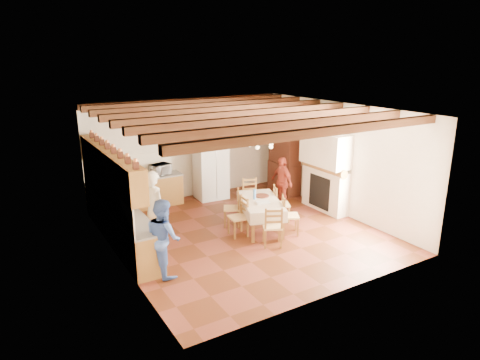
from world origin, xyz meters
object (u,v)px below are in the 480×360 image
at_px(chair_left_near, 238,217).
at_px(person_woman_red, 282,182).
at_px(chair_right_near, 290,215).
at_px(person_woman_blue, 163,237).
at_px(chair_left_far, 232,207).
at_px(chair_end_near, 273,226).
at_px(chair_right_far, 281,204).
at_px(hutch, 284,159).
at_px(refrigerator, 211,169).
at_px(dining_table, 261,203).
at_px(person_man, 154,210).
at_px(microwave, 161,169).
at_px(chair_end_far, 251,196).

relative_size(chair_left_near, person_woman_red, 0.66).
xyz_separation_m(chair_right_near, person_woman_blue, (-3.34, -0.31, 0.30)).
bearing_deg(chair_left_far, chair_end_near, 37.33).
xyz_separation_m(chair_left_near, person_woman_blue, (-2.20, -0.86, 0.30)).
relative_size(chair_right_near, chair_right_far, 1.00).
height_order(chair_left_near, chair_end_near, same).
bearing_deg(chair_right_near, person_woman_red, -0.42).
distance_m(hutch, chair_left_near, 3.69).
xyz_separation_m(refrigerator, dining_table, (-0.05, -2.78, -0.23)).
bearing_deg(chair_right_far, chair_end_near, 161.46).
distance_m(refrigerator, chair_left_far, 2.32).
bearing_deg(person_man, dining_table, -117.76).
distance_m(chair_right_far, microwave, 3.63).
relative_size(refrigerator, chair_left_near, 1.87).
bearing_deg(microwave, chair_end_near, -92.15).
distance_m(chair_right_near, person_woman_red, 1.95).
height_order(chair_left_far, chair_end_near, same).
bearing_deg(dining_table, chair_end_near, -107.96).
xyz_separation_m(chair_left_near, person_woman_red, (2.10, 1.13, 0.25)).
height_order(chair_left_far, person_woman_blue, person_woman_blue).
height_order(hutch, chair_right_near, hutch).
relative_size(chair_right_far, chair_end_far, 1.00).
bearing_deg(chair_end_near, chair_end_far, -81.38).
distance_m(person_woman_red, microwave, 3.47).
height_order(refrigerator, chair_end_near, refrigerator).
xyz_separation_m(refrigerator, person_woman_red, (1.36, -1.72, -0.17)).
xyz_separation_m(dining_table, chair_left_near, (-0.69, -0.07, -0.19)).
bearing_deg(chair_left_near, chair_right_far, 104.54).
relative_size(chair_end_far, person_man, 0.53).
distance_m(refrigerator, dining_table, 2.79).
bearing_deg(person_man, chair_end_near, -139.68).
bearing_deg(hutch, person_woman_red, -127.61).
xyz_separation_m(refrigerator, chair_left_far, (-0.55, -2.22, -0.42)).
bearing_deg(hutch, microwave, 168.17).
distance_m(hutch, microwave, 3.81).
relative_size(chair_left_near, chair_right_far, 1.00).
relative_size(chair_end_near, person_man, 0.53).
bearing_deg(microwave, chair_left_near, -94.37).
height_order(hutch, chair_end_far, hutch).
distance_m(person_man, microwave, 2.92).
relative_size(refrigerator, chair_right_far, 1.87).
bearing_deg(microwave, chair_left_far, -86.93).
bearing_deg(hutch, person_man, -158.17).
bearing_deg(hutch, chair_left_far, -149.42).
xyz_separation_m(chair_left_far, person_woman_red, (1.92, 0.49, 0.25)).
distance_m(hutch, person_woman_red, 1.36).
xyz_separation_m(chair_right_far, chair_end_near, (-1.05, -1.10, 0.00)).
xyz_separation_m(person_woman_red, microwave, (-2.87, 1.92, 0.32)).
bearing_deg(person_woman_red, hutch, 138.73).
height_order(refrigerator, microwave, refrigerator).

